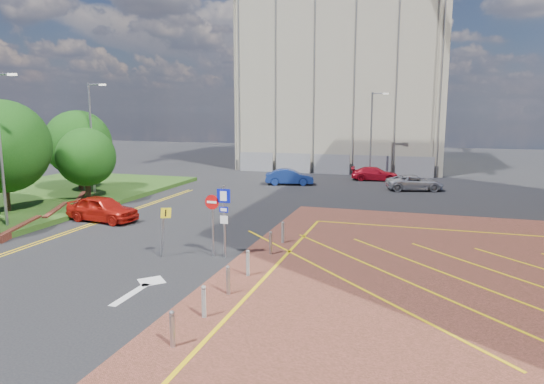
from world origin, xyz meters
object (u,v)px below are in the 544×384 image
at_px(lamp_left_near, 1,144).
at_px(warning_sign, 164,225).
at_px(lamp_left_far, 92,134).
at_px(lamp_back, 372,132).
at_px(tree_b, 2,146).
at_px(car_red_left, 102,209).
at_px(sign_cluster, 220,214).
at_px(tree_c, 86,157).
at_px(car_red_back, 375,174).
at_px(car_silver_back, 415,183).
at_px(tree_d, 78,143).
at_px(car_blue_back, 290,177).

relative_size(lamp_left_near, warning_sign, 3.57).
distance_m(lamp_left_far, lamp_back, 24.46).
height_order(tree_b, car_red_left, tree_b).
distance_m(lamp_back, warning_sign, 28.56).
bearing_deg(warning_sign, car_red_left, 143.40).
xyz_separation_m(lamp_left_far, car_red_left, (5.42, -6.57, -3.92)).
bearing_deg(lamp_left_far, sign_cluster, -36.82).
bearing_deg(lamp_back, tree_c, -134.32).
bearing_deg(lamp_left_near, tree_b, 135.75).
relative_size(lamp_left_far, car_red_back, 1.88).
bearing_deg(sign_cluster, car_silver_back, 69.64).
height_order(tree_c, tree_d, tree_d).
distance_m(car_blue_back, car_silver_back, 10.39).
relative_size(car_red_left, car_red_back, 1.02).
relative_size(tree_c, car_red_left, 1.12).
bearing_deg(car_red_left, car_red_back, -25.63).
height_order(lamp_left_near, car_red_back, lamp_left_near).
bearing_deg(tree_d, car_red_left, -45.28).
height_order(car_red_left, car_silver_back, car_red_left).
xyz_separation_m(tree_d, car_red_left, (7.50, -7.57, -3.13)).
bearing_deg(sign_cluster, warning_sign, -162.71).
bearing_deg(car_red_left, car_silver_back, -38.94).
bearing_deg(car_blue_back, car_silver_back, -103.00).
height_order(tree_c, lamp_left_far, lamp_left_far).
relative_size(tree_d, warning_sign, 2.71).
bearing_deg(car_red_back, warning_sign, 161.72).
relative_size(warning_sign, car_blue_back, 0.54).
distance_m(lamp_left_far, car_red_left, 9.38).
bearing_deg(car_blue_back, warning_sign, 166.93).
height_order(lamp_back, car_blue_back, lamp_back).
distance_m(tree_d, lamp_back, 25.47).
xyz_separation_m(tree_b, car_red_back, (20.08, 21.83, -3.62)).
bearing_deg(tree_b, tree_d, 97.13).
bearing_deg(lamp_back, warning_sign, -102.44).
bearing_deg(car_red_back, sign_cluster, 166.31).
xyz_separation_m(lamp_back, warning_sign, (-6.12, -27.74, -2.93)).
xyz_separation_m(tree_c, lamp_left_near, (1.08, -8.00, 1.47)).
bearing_deg(tree_c, lamp_back, 45.68).
distance_m(lamp_back, car_blue_back, 9.41).
bearing_deg(tree_b, car_silver_back, 35.98).
height_order(car_red_back, car_silver_back, car_silver_back).
bearing_deg(tree_c, tree_b, -111.80).
xyz_separation_m(tree_b, sign_cluster, (15.80, -4.02, -2.28)).
xyz_separation_m(tree_c, car_red_left, (4.50, -4.57, -2.45)).
xyz_separation_m(lamp_left_far, car_silver_back, (22.58, 10.18, -4.04)).
xyz_separation_m(tree_d, lamp_left_far, (2.08, -1.00, 0.79)).
xyz_separation_m(lamp_left_near, car_blue_back, (10.19, 20.07, -3.98)).
height_order(lamp_left_near, car_silver_back, lamp_left_near).
bearing_deg(car_blue_back, lamp_back, -60.36).
height_order(lamp_left_near, car_red_left, lamp_left_near).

